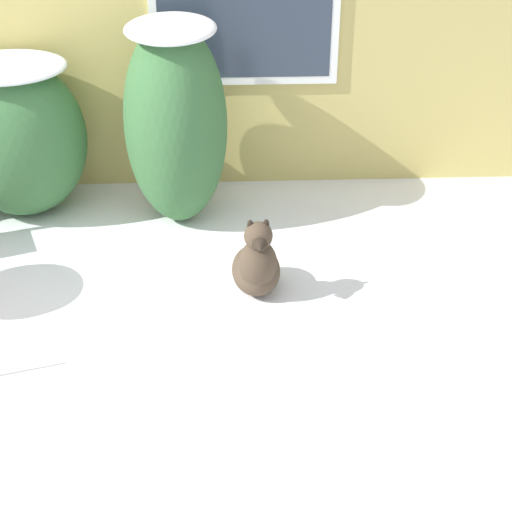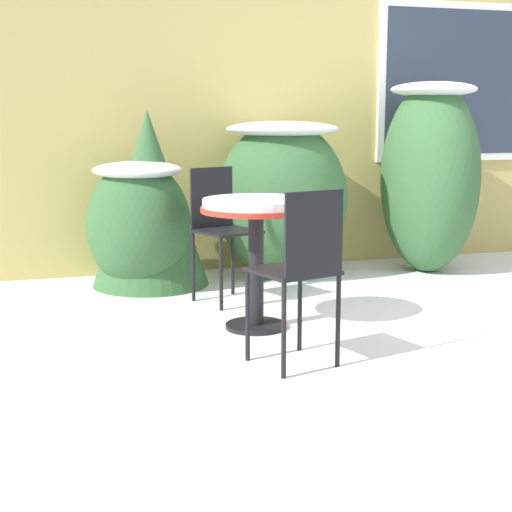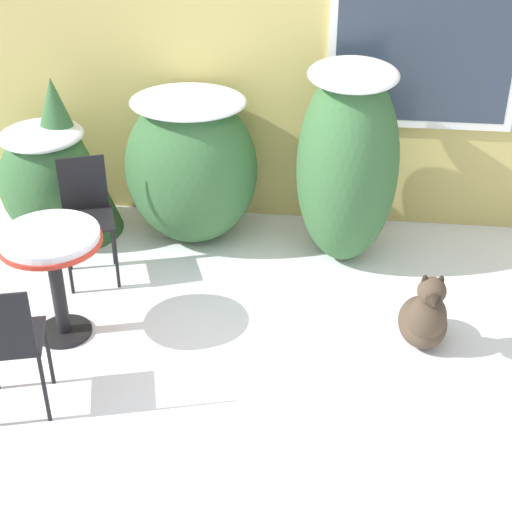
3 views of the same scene
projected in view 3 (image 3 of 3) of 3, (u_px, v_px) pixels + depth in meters
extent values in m
plane|color=white|center=(245.00, 385.00, 4.75)|extent=(16.00, 16.00, 0.00)
cube|color=tan|center=(280.00, 38.00, 5.83)|extent=(8.00, 0.06, 2.96)
cube|color=white|center=(426.00, 41.00, 5.68)|extent=(1.41, 0.04, 1.33)
cube|color=#2D3847|center=(426.00, 42.00, 5.67)|extent=(1.29, 0.01, 1.21)
ellipsoid|color=#386638|center=(48.00, 183.00, 6.06)|extent=(0.75, 0.76, 0.91)
ellipsoid|color=white|center=(41.00, 135.00, 5.86)|extent=(0.63, 0.65, 0.12)
ellipsoid|color=#386638|center=(191.00, 169.00, 5.96)|extent=(1.01, 0.89, 1.19)
ellipsoid|color=white|center=(188.00, 102.00, 5.68)|extent=(0.86, 0.76, 0.12)
ellipsoid|color=#386638|center=(347.00, 166.00, 5.65)|extent=(0.74, 0.89, 1.49)
ellipsoid|color=white|center=(354.00, 74.00, 5.29)|extent=(0.63, 0.75, 0.12)
cone|color=#386638|center=(61.00, 157.00, 6.04)|extent=(0.85, 0.85, 1.27)
cylinder|color=black|center=(65.00, 331.00, 5.18)|extent=(0.36, 0.36, 0.03)
cylinder|color=black|center=(58.00, 288.00, 5.00)|extent=(0.09, 0.09, 0.66)
cylinder|color=red|center=(50.00, 241.00, 4.82)|extent=(0.64, 0.64, 0.03)
cylinder|color=white|center=(49.00, 236.00, 4.80)|extent=(0.62, 0.62, 0.05)
cube|color=black|center=(88.00, 221.00, 5.50)|extent=(0.47, 0.47, 0.02)
cube|color=black|center=(83.00, 183.00, 5.54)|extent=(0.32, 0.13, 0.40)
cylinder|color=black|center=(69.00, 265.00, 5.46)|extent=(0.02, 0.02, 0.47)
cylinder|color=black|center=(116.00, 259.00, 5.53)|extent=(0.02, 0.02, 0.47)
cylinder|color=black|center=(67.00, 242.00, 5.73)|extent=(0.02, 0.02, 0.47)
cylinder|color=black|center=(112.00, 237.00, 5.80)|extent=(0.02, 0.02, 0.47)
cube|color=black|center=(10.00, 339.00, 4.35)|extent=(0.44, 0.44, 0.02)
cube|color=black|center=(0.00, 327.00, 4.10)|extent=(0.33, 0.10, 0.40)
cylinder|color=black|center=(49.00, 352.00, 4.64)|extent=(0.02, 0.02, 0.47)
cylinder|color=black|center=(44.00, 389.00, 4.36)|extent=(0.02, 0.02, 0.47)
ellipsoid|color=#4C3D2D|center=(422.00, 322.00, 5.04)|extent=(0.33, 0.44, 0.30)
ellipsoid|color=#4C3D2D|center=(427.00, 317.00, 4.87)|extent=(0.25, 0.23, 0.33)
sphere|color=#4C3D2D|center=(432.00, 291.00, 4.73)|extent=(0.18, 0.18, 0.18)
cone|color=#2D241B|center=(434.00, 304.00, 4.64)|extent=(0.10, 0.07, 0.10)
ellipsoid|color=#2D241B|center=(425.00, 280.00, 4.71)|extent=(0.04, 0.03, 0.08)
ellipsoid|color=#2D241B|center=(441.00, 281.00, 4.70)|extent=(0.04, 0.03, 0.08)
ellipsoid|color=#4C3D2D|center=(418.00, 314.00, 5.25)|extent=(0.07, 0.20, 0.06)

